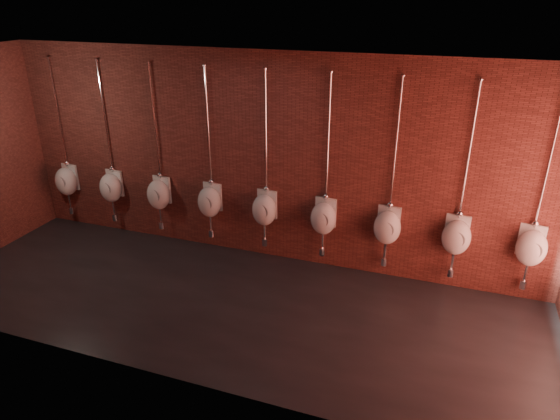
{
  "coord_description": "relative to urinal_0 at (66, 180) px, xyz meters",
  "views": [
    {
      "loc": [
        2.57,
        -5.17,
        3.95
      ],
      "look_at": [
        0.45,
        0.9,
        1.1
      ],
      "focal_mm": 32.0,
      "sensor_mm": 36.0,
      "label": 1
    }
  ],
  "objects": [
    {
      "name": "ground",
      "position": [
        3.7,
        -1.36,
        -0.87
      ],
      "size": [
        8.5,
        8.5,
        0.0
      ],
      "primitive_type": "plane",
      "color": "black",
      "rests_on": "ground"
    },
    {
      "name": "room_shell",
      "position": [
        3.7,
        -1.36,
        1.14
      ],
      "size": [
        8.54,
        3.04,
        3.22
      ],
      "color": "black",
      "rests_on": "ground"
    },
    {
      "name": "urinal_0",
      "position": [
        0.0,
        0.0,
        0.0
      ],
      "size": [
        0.42,
        0.38,
        2.72
      ],
      "color": "white",
      "rests_on": "ground"
    },
    {
      "name": "urinal_1",
      "position": [
        0.94,
        0.0,
        0.0
      ],
      "size": [
        0.42,
        0.38,
        2.72
      ],
      "color": "white",
      "rests_on": "ground"
    },
    {
      "name": "urinal_2",
      "position": [
        1.87,
        0.0,
        0.0
      ],
      "size": [
        0.42,
        0.38,
        2.72
      ],
      "color": "white",
      "rests_on": "ground"
    },
    {
      "name": "urinal_3",
      "position": [
        2.81,
        0.0,
        0.0
      ],
      "size": [
        0.42,
        0.38,
        2.72
      ],
      "color": "white",
      "rests_on": "ground"
    },
    {
      "name": "urinal_4",
      "position": [
        3.74,
        0.0,
        0.0
      ],
      "size": [
        0.42,
        0.38,
        2.72
      ],
      "color": "white",
      "rests_on": "ground"
    },
    {
      "name": "urinal_5",
      "position": [
        4.68,
        0.0,
        0.0
      ],
      "size": [
        0.42,
        0.38,
        2.72
      ],
      "color": "white",
      "rests_on": "ground"
    },
    {
      "name": "urinal_6",
      "position": [
        5.61,
        0.0,
        0.0
      ],
      "size": [
        0.42,
        0.38,
        2.72
      ],
      "color": "white",
      "rests_on": "ground"
    },
    {
      "name": "urinal_7",
      "position": [
        6.55,
        0.0,
        0.0
      ],
      "size": [
        0.42,
        0.38,
        2.72
      ],
      "color": "white",
      "rests_on": "ground"
    },
    {
      "name": "urinal_8",
      "position": [
        7.48,
        0.0,
        0.0
      ],
      "size": [
        0.42,
        0.38,
        2.72
      ],
      "color": "white",
      "rests_on": "ground"
    }
  ]
}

